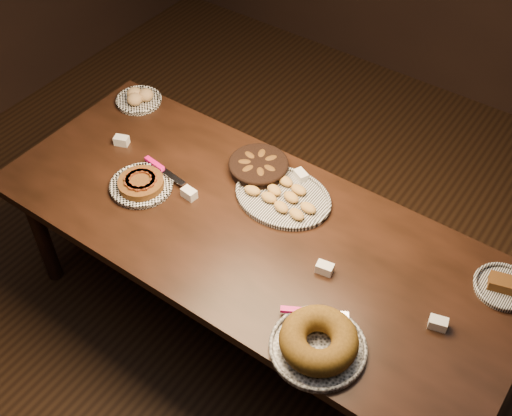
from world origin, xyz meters
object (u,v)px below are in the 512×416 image
Objects in this scene: buffet_table at (252,238)px; madeleine_platter at (282,196)px; bundt_cake_plate at (318,342)px; apple_tart_plate at (141,184)px.

madeleine_platter is (0.01, 0.22, 0.09)m from buffet_table.
apple_tart_plate is at bearing 158.13° from bundt_cake_plate.
apple_tart_plate reaches higher than madeleine_platter.
madeleine_platter is 1.17× the size of bundt_cake_plate.
bundt_cake_plate is (1.12, -0.26, 0.03)m from apple_tart_plate.
buffet_table is at bearing 7.28° from apple_tart_plate.
buffet_table is 5.21× the size of madeleine_platter.
apple_tart_plate is 1.15m from bundt_cake_plate.
apple_tart_plate is 0.69× the size of madeleine_platter.
madeleine_platter is at bearing 87.56° from buffet_table.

